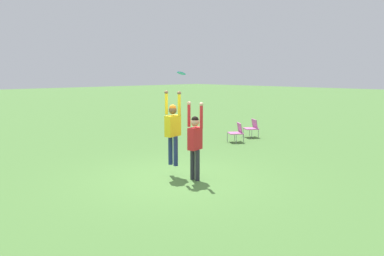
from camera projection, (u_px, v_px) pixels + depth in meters
The scene contains 6 objects.
ground_plane at pixel (178, 178), 9.85m from camera, with size 120.00×120.00×0.00m, color #4C7A38.
person_jumping at pixel (173, 127), 9.91m from camera, with size 0.62×0.49×2.00m.
person_defending at pixel (195, 139), 9.54m from camera, with size 0.55×0.43×2.03m.
frisbee at pixel (181, 73), 9.73m from camera, with size 0.23×0.22×0.09m.
camping_chair_1 at pixel (237, 131), 14.99m from camera, with size 0.75×0.83×0.76m.
camping_chair_2 at pixel (252, 127), 16.11m from camera, with size 0.75×0.82×0.76m.
Camera 1 is at (7.12, -6.38, 2.75)m, focal length 35.00 mm.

